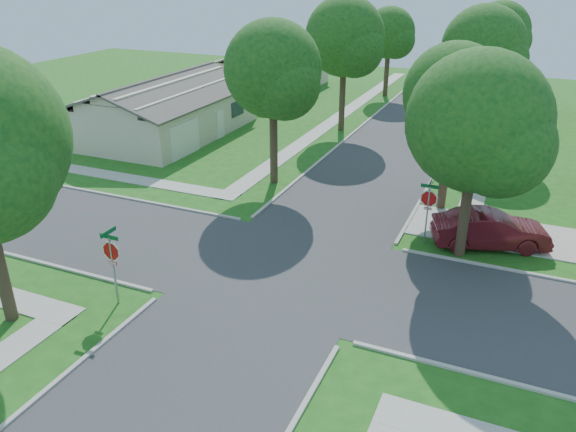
% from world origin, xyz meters
% --- Properties ---
extents(ground, '(100.00, 100.00, 0.00)m').
position_xyz_m(ground, '(0.00, 0.00, 0.00)').
color(ground, '#205918').
rests_on(ground, ground).
extents(road_ns, '(7.00, 100.00, 0.02)m').
position_xyz_m(road_ns, '(0.00, 0.00, 0.00)').
color(road_ns, '#333335').
rests_on(road_ns, ground).
extents(sidewalk_ne, '(1.20, 40.00, 0.04)m').
position_xyz_m(sidewalk_ne, '(6.10, 26.00, 0.02)').
color(sidewalk_ne, '#9E9B91').
rests_on(sidewalk_ne, ground).
extents(sidewalk_nw, '(1.20, 40.00, 0.04)m').
position_xyz_m(sidewalk_nw, '(-6.10, 26.00, 0.02)').
color(sidewalk_nw, '#9E9B91').
rests_on(sidewalk_nw, ground).
extents(driveway, '(8.80, 3.60, 0.05)m').
position_xyz_m(driveway, '(7.90, 7.10, 0.03)').
color(driveway, '#9E9B91').
rests_on(driveway, ground).
extents(stop_sign_sw, '(1.05, 0.80, 2.98)m').
position_xyz_m(stop_sign_sw, '(-4.70, -4.70, 2.03)').
color(stop_sign_sw, gray).
rests_on(stop_sign_sw, ground).
extents(stop_sign_ne, '(1.05, 0.80, 2.98)m').
position_xyz_m(stop_sign_ne, '(4.70, 4.70, 2.03)').
color(stop_sign_ne, gray).
rests_on(stop_sign_ne, ground).
extents(tree_e_near, '(4.97, 4.80, 8.28)m').
position_xyz_m(tree_e_near, '(4.75, 9.01, 5.64)').
color(tree_e_near, '#38281C').
rests_on(tree_e_near, ground).
extents(tree_e_mid, '(5.59, 5.40, 9.21)m').
position_xyz_m(tree_e_mid, '(4.76, 21.01, 6.25)').
color(tree_e_mid, '#38281C').
rests_on(tree_e_mid, ground).
extents(tree_e_far, '(5.17, 5.00, 8.72)m').
position_xyz_m(tree_e_far, '(4.75, 34.01, 5.98)').
color(tree_e_far, '#38281C').
rests_on(tree_e_far, ground).
extents(tree_w_near, '(5.38, 5.20, 8.97)m').
position_xyz_m(tree_w_near, '(-4.64, 9.01, 6.12)').
color(tree_w_near, '#38281C').
rests_on(tree_w_near, ground).
extents(tree_w_mid, '(5.80, 5.60, 9.56)m').
position_xyz_m(tree_w_mid, '(-4.64, 21.01, 6.49)').
color(tree_w_mid, '#38281C').
rests_on(tree_w_mid, ground).
extents(tree_w_far, '(4.76, 4.60, 8.04)m').
position_xyz_m(tree_w_far, '(-4.65, 34.01, 5.51)').
color(tree_w_far, '#38281C').
rests_on(tree_w_far, ground).
extents(tree_ne_corner, '(5.80, 5.60, 8.66)m').
position_xyz_m(tree_ne_corner, '(6.36, 4.21, 5.59)').
color(tree_ne_corner, '#38281C').
rests_on(tree_ne_corner, ground).
extents(house_nw_near, '(8.42, 13.60, 4.23)m').
position_xyz_m(house_nw_near, '(-15.99, 15.00, 1.52)').
color(house_nw_near, '#BCB095').
rests_on(house_nw_near, ground).
extents(house_nw_far, '(8.42, 13.60, 4.23)m').
position_xyz_m(house_nw_far, '(-15.99, 32.00, 1.52)').
color(house_nw_far, '#BCB095').
rests_on(house_nw_far, ground).
extents(car_driveway, '(5.24, 3.26, 1.63)m').
position_xyz_m(car_driveway, '(7.36, 5.50, 0.81)').
color(car_driveway, '#561118').
rests_on(car_driveway, ground).
extents(car_curb_east, '(1.93, 3.91, 1.28)m').
position_xyz_m(car_curb_east, '(3.20, 23.67, 0.64)').
color(car_curb_east, black).
rests_on(car_curb_east, ground).
extents(car_curb_west, '(2.02, 4.20, 1.18)m').
position_xyz_m(car_curb_west, '(-3.20, 41.79, 0.59)').
color(car_curb_west, black).
rests_on(car_curb_west, ground).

